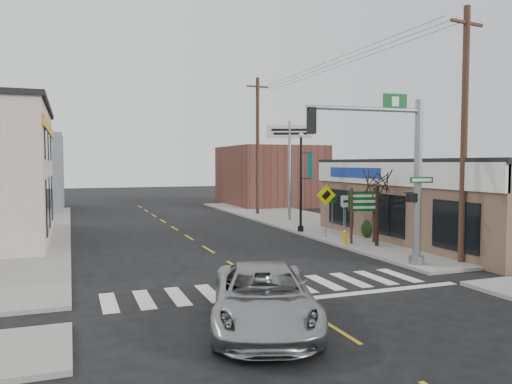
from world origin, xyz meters
name	(u,v)px	position (x,y,z in m)	size (l,w,h in m)	color
ground	(274,291)	(0.00, 0.00, 0.00)	(140.00, 140.00, 0.00)	black
sidewalk_right	(328,227)	(9.00, 13.00, 0.07)	(6.00, 38.00, 0.13)	gray
sidewalk_left	(6,243)	(-9.00, 13.00, 0.07)	(6.00, 38.00, 0.13)	gray
center_line	(208,249)	(0.00, 8.00, 0.01)	(0.12, 56.00, 0.01)	gold
crosswalk	(270,288)	(0.00, 0.40, 0.01)	(11.00, 2.20, 0.01)	silver
thrift_store	(484,201)	(14.50, 6.00, 2.00)	(12.00, 14.00, 4.00)	brown
bldg_distant_right	(270,176)	(12.00, 30.00, 2.80)	(8.00, 10.00, 5.60)	brown
bldg_distant_left	(5,173)	(-11.00, 32.00, 3.20)	(9.00, 10.00, 6.40)	slate
suv	(264,297)	(-1.59, -3.14, 0.74)	(2.46, 5.33, 1.48)	#989B9C
traffic_signal_pole	(401,164)	(5.74, 1.36, 3.98)	(5.11, 0.39, 6.47)	gray
guide_sign	(363,207)	(7.34, 6.43, 1.89)	(1.55, 0.13, 2.71)	#482E21
fire_hydrant	(345,237)	(6.30, 6.34, 0.51)	(0.22, 0.22, 0.69)	#F1A412
ped_crossing_sign	(326,201)	(6.61, 8.81, 2.00)	(1.06, 0.08, 2.74)	gray
lamp_post	(302,174)	(6.36, 11.23, 3.37)	(0.73, 0.57, 5.59)	black
dance_center_sign	(290,145)	(8.13, 16.82, 5.21)	(3.17, 0.20, 6.74)	gray
bare_tree	(378,175)	(7.50, 5.48, 3.45)	(2.11, 2.11, 4.22)	black
shrub_front	(459,240)	(10.24, 3.18, 0.57)	(1.17, 1.17, 0.88)	#19391D
shrub_back	(372,229)	(8.83, 7.87, 0.57)	(1.18, 1.18, 0.89)	black
utility_pole_near	(464,132)	(8.42, 1.06, 5.21)	(1.72, 0.26, 9.91)	#403620
utility_pole_far	(258,144)	(7.50, 21.36, 5.43)	(1.80, 0.27, 10.34)	#46321D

